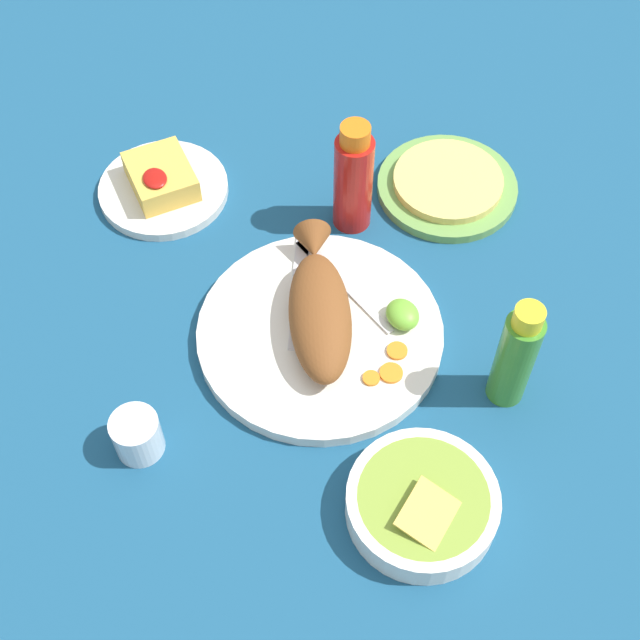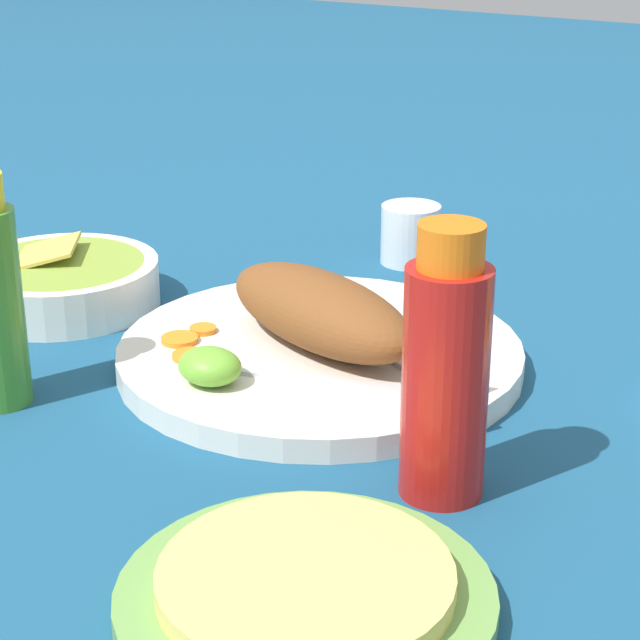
% 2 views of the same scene
% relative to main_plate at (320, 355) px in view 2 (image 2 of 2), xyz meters
% --- Properties ---
extents(ground_plane, '(4.00, 4.00, 0.00)m').
position_rel_main_plate_xyz_m(ground_plane, '(0.00, 0.00, -0.01)').
color(ground_plane, navy).
extents(main_plate, '(0.31, 0.31, 0.02)m').
position_rel_main_plate_xyz_m(main_plate, '(0.00, 0.00, 0.00)').
color(main_plate, silver).
rests_on(main_plate, ground_plane).
extents(fried_fish, '(0.24, 0.14, 0.05)m').
position_rel_main_plate_xyz_m(fried_fish, '(-0.01, 0.00, 0.04)').
color(fried_fish, brown).
rests_on(fried_fish, main_plate).
extents(fork_near, '(0.17, 0.10, 0.00)m').
position_rel_main_plate_xyz_m(fork_near, '(-0.08, 0.01, 0.01)').
color(fork_near, silver).
rests_on(fork_near, main_plate).
extents(fork_far, '(0.18, 0.06, 0.00)m').
position_rel_main_plate_xyz_m(fork_far, '(-0.06, 0.05, 0.01)').
color(fork_far, silver).
rests_on(fork_far, main_plate).
extents(carrot_slice_near, '(0.02, 0.02, 0.00)m').
position_rel_main_plate_xyz_m(carrot_slice_near, '(0.09, 0.03, 0.01)').
color(carrot_slice_near, orange).
rests_on(carrot_slice_near, main_plate).
extents(carrot_slice_mid, '(0.03, 0.03, 0.00)m').
position_rel_main_plate_xyz_m(carrot_slice_mid, '(0.09, 0.05, 0.01)').
color(carrot_slice_mid, orange).
rests_on(carrot_slice_mid, main_plate).
extents(carrot_slice_far, '(0.03, 0.03, 0.00)m').
position_rel_main_plate_xyz_m(carrot_slice_far, '(0.07, 0.07, 0.01)').
color(carrot_slice_far, orange).
rests_on(carrot_slice_far, main_plate).
extents(lime_wedge_main, '(0.05, 0.04, 0.03)m').
position_rel_main_plate_xyz_m(lime_wedge_main, '(0.03, 0.10, 0.02)').
color(lime_wedge_main, '#6BB233').
rests_on(lime_wedge_main, main_plate).
extents(hot_sauce_bottle_red, '(0.05, 0.05, 0.17)m').
position_rel_main_plate_xyz_m(hot_sauce_bottle_red, '(-0.16, 0.12, 0.07)').
color(hot_sauce_bottle_red, '#B21914').
rests_on(hot_sauce_bottle_red, ground_plane).
extents(salt_cup, '(0.06, 0.06, 0.06)m').
position_rel_main_plate_xyz_m(salt_cup, '(0.05, -0.25, 0.02)').
color(salt_cup, silver).
rests_on(salt_cup, ground_plane).
extents(guacamole_bowl, '(0.17, 0.17, 0.05)m').
position_rel_main_plate_xyz_m(guacamole_bowl, '(0.26, 0.01, 0.01)').
color(guacamole_bowl, white).
rests_on(guacamole_bowl, ground_plane).
extents(tortilla_plate, '(0.20, 0.20, 0.01)m').
position_rel_main_plate_xyz_m(tortilla_plate, '(-0.15, 0.27, -0.00)').
color(tortilla_plate, '#6B9E4C').
rests_on(tortilla_plate, ground_plane).
extents(tortilla_stack, '(0.15, 0.15, 0.01)m').
position_rel_main_plate_xyz_m(tortilla_stack, '(-0.15, 0.27, 0.01)').
color(tortilla_stack, '#E0C666').
rests_on(tortilla_stack, tortilla_plate).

